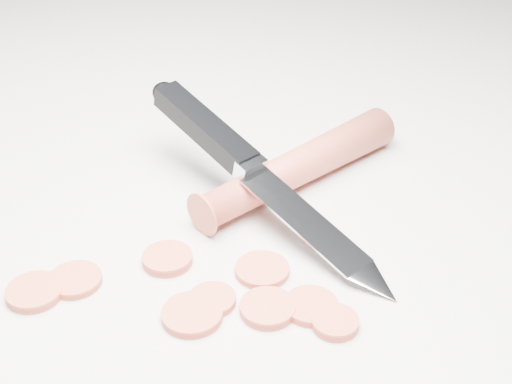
% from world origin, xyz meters
% --- Properties ---
extents(ground, '(2.40, 2.40, 0.00)m').
position_xyz_m(ground, '(0.00, 0.00, 0.00)').
color(ground, beige).
rests_on(ground, ground).
extents(carrot, '(0.12, 0.20, 0.03)m').
position_xyz_m(carrot, '(0.02, 0.10, 0.02)').
color(carrot, '#BE4131').
rests_on(carrot, ground).
extents(carrot_slice_0, '(0.04, 0.04, 0.01)m').
position_xyz_m(carrot_slice_0, '(-0.03, -0.03, 0.00)').
color(carrot_slice_0, '#C74D31').
rests_on(carrot_slice_0, ground).
extents(carrot_slice_1, '(0.04, 0.04, 0.01)m').
position_xyz_m(carrot_slice_1, '(0.03, -0.02, 0.00)').
color(carrot_slice_1, '#C74D31').
rests_on(carrot_slice_1, ground).
extents(carrot_slice_2, '(0.04, 0.04, 0.01)m').
position_xyz_m(carrot_slice_2, '(0.01, -0.08, 0.00)').
color(carrot_slice_2, '#C74D31').
rests_on(carrot_slice_2, ground).
extents(carrot_slice_3, '(0.04, 0.04, 0.01)m').
position_xyz_m(carrot_slice_3, '(0.08, -0.04, 0.00)').
color(carrot_slice_3, '#C74D31').
rests_on(carrot_slice_3, ground).
extents(carrot_slice_4, '(0.04, 0.04, 0.01)m').
position_xyz_m(carrot_slice_4, '(0.05, -0.05, 0.00)').
color(carrot_slice_4, '#C74D31').
rests_on(carrot_slice_4, ground).
extents(carrot_slice_5, '(0.04, 0.04, 0.01)m').
position_xyz_m(carrot_slice_5, '(-0.09, -0.08, 0.00)').
color(carrot_slice_5, '#C74D31').
rests_on(carrot_slice_5, ground).
extents(carrot_slice_6, '(0.03, 0.03, 0.01)m').
position_xyz_m(carrot_slice_6, '(0.01, -0.06, 0.00)').
color(carrot_slice_6, '#C74D31').
rests_on(carrot_slice_6, ground).
extents(carrot_slice_7, '(0.03, 0.03, 0.01)m').
position_xyz_m(carrot_slice_7, '(0.10, -0.05, 0.00)').
color(carrot_slice_7, '#C74D31').
rests_on(carrot_slice_7, ground).
extents(carrot_slice_8, '(0.04, 0.04, 0.01)m').
position_xyz_m(carrot_slice_8, '(-0.10, -0.10, 0.00)').
color(carrot_slice_8, '#C74D31').
rests_on(carrot_slice_8, ground).
extents(kitchen_knife, '(0.26, 0.15, 0.07)m').
position_xyz_m(kitchen_knife, '(0.01, 0.05, 0.04)').
color(kitchen_knife, silver).
rests_on(kitchen_knife, ground).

